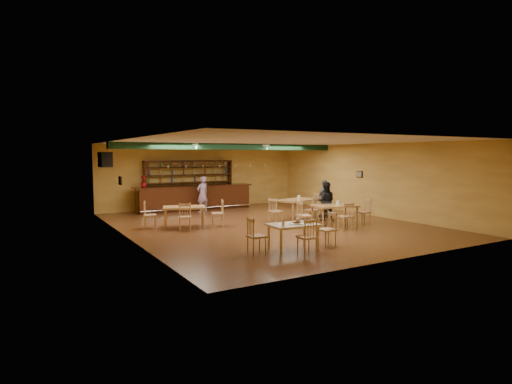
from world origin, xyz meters
TOP-DOWN VIEW (x-y plane):
  - floor at (0.00, 0.00)m, footprint 12.00×12.00m
  - ceiling_beam at (0.00, 2.80)m, footprint 10.00×0.30m
  - track_rail_left at (-1.80, 3.40)m, footprint 0.05×2.50m
  - track_rail_right at (1.40, 3.40)m, footprint 0.05×2.50m
  - ac_unit at (-4.80, 4.20)m, footprint 0.34×0.70m
  - picture_left at (-4.97, 1.00)m, footprint 0.04×0.34m
  - picture_right at (4.97, 0.50)m, footprint 0.04×0.34m
  - bar_counter at (-0.75, 5.15)m, footprint 5.57×0.85m
  - back_bar_hutch at (-0.75, 5.78)m, footprint 4.31×0.40m
  - poinsettia at (-3.08, 5.15)m, footprint 0.36×0.36m
  - dining_table_a at (-2.81, 1.00)m, footprint 1.66×1.30m
  - dining_table_b at (1.60, 0.42)m, footprint 1.81×1.37m
  - dining_table_d at (1.83, -1.56)m, footprint 1.65×1.14m
  - near_table at (-1.55, -3.83)m, footprint 1.35×0.92m
  - pizza_tray at (-1.46, -3.83)m, footprint 0.50×0.50m
  - parmesan_shaker at (-1.97, -3.97)m, footprint 0.08×0.08m
  - napkin_stack at (-1.23, -3.64)m, footprint 0.23×0.19m
  - pizza_server at (-1.32, -3.78)m, footprint 0.33×0.22m
  - side_plate at (-1.04, -4.01)m, footprint 0.23×0.23m
  - patron_bar at (-0.70, 4.33)m, footprint 0.67×0.53m
  - patron_right_a at (2.40, -0.38)m, footprint 0.92×0.88m
  - patron_right_b at (3.03, 0.44)m, footprint 0.95×0.57m

SIDE VIEW (x-z plane):
  - floor at x=0.00m, z-range 0.00..0.00m
  - near_table at x=-1.55m, z-range 0.00..0.69m
  - dining_table_a at x=-2.81m, z-range 0.00..0.73m
  - dining_table_d at x=1.83m, z-range 0.00..0.76m
  - dining_table_b at x=1.60m, z-range 0.00..0.80m
  - bar_counter at x=-0.75m, z-range 0.00..1.13m
  - side_plate at x=-1.04m, z-range 0.69..0.70m
  - pizza_tray at x=-1.46m, z-range 0.69..0.71m
  - napkin_stack at x=-1.23m, z-range 0.69..0.72m
  - pizza_server at x=-1.32m, z-range 0.71..0.71m
  - parmesan_shaker at x=-1.97m, z-range 0.69..0.80m
  - patron_right_a at x=2.40m, z-range 0.00..1.50m
  - patron_right_b at x=3.03m, z-range 0.00..1.52m
  - patron_bar at x=-0.70m, z-range 0.00..1.59m
  - back_bar_hutch at x=-0.75m, z-range 0.00..2.28m
  - poinsettia at x=-3.08m, z-range 1.13..1.63m
  - picture_left at x=-4.97m, z-range 1.56..1.84m
  - picture_right at x=4.97m, z-range 1.56..1.84m
  - ac_unit at x=-4.80m, z-range 2.11..2.59m
  - ceiling_beam at x=0.00m, z-range 2.75..3.00m
  - track_rail_left at x=-1.80m, z-range 2.92..2.96m
  - track_rail_right at x=1.40m, z-range 2.92..2.96m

